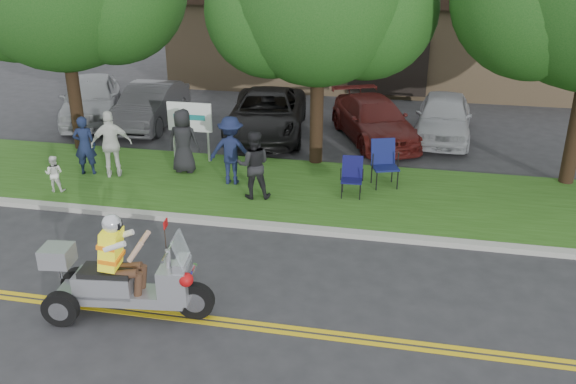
% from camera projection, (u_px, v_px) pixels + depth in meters
% --- Properties ---
extents(ground, '(120.00, 120.00, 0.00)m').
position_uv_depth(ground, '(221.00, 304.00, 10.58)').
color(ground, '#28282B').
rests_on(ground, ground).
extents(centerline_near, '(60.00, 0.10, 0.01)m').
position_uv_depth(centerline_near, '(210.00, 323.00, 10.06)').
color(centerline_near, gold).
rests_on(centerline_near, ground).
extents(centerline_far, '(60.00, 0.10, 0.01)m').
position_uv_depth(centerline_far, '(213.00, 318.00, 10.20)').
color(centerline_far, gold).
rests_on(centerline_far, ground).
extents(curb, '(60.00, 0.25, 0.12)m').
position_uv_depth(curb, '(263.00, 226.00, 13.31)').
color(curb, '#A8A89E').
rests_on(curb, ground).
extents(grass_verge, '(60.00, 4.00, 0.10)m').
position_uv_depth(grass_verge, '(283.00, 189.00, 15.25)').
color(grass_verge, '#264D14').
rests_on(grass_verge, ground).
extents(commercial_building, '(18.00, 8.20, 4.00)m').
position_uv_depth(commercial_building, '(394.00, 32.00, 26.53)').
color(commercial_building, '#9E7F5B').
rests_on(commercial_building, ground).
extents(business_sign, '(1.25, 0.06, 1.75)m').
position_uv_depth(business_sign, '(190.00, 120.00, 16.58)').
color(business_sign, silver).
rests_on(business_sign, ground).
extents(trike_scooter, '(2.83, 1.01, 1.85)m').
position_uv_depth(trike_scooter, '(121.00, 281.00, 10.07)').
color(trike_scooter, black).
rests_on(trike_scooter, ground).
extents(lawn_chair_a, '(0.52, 0.54, 0.94)m').
position_uv_depth(lawn_chair_a, '(352.00, 174.00, 14.60)').
color(lawn_chair_a, black).
rests_on(lawn_chair_a, grass_verge).
extents(lawn_chair_b, '(0.78, 0.79, 1.16)m').
position_uv_depth(lawn_chair_b, '(384.00, 160.00, 15.15)').
color(lawn_chair_b, black).
rests_on(lawn_chair_b, grass_verge).
extents(spectator_adult_left, '(0.65, 0.51, 1.56)m').
position_uv_depth(spectator_adult_left, '(85.00, 145.00, 15.78)').
color(spectator_adult_left, '#151D3B').
rests_on(spectator_adult_left, grass_verge).
extents(spectator_adult_mid, '(0.92, 0.78, 1.65)m').
position_uv_depth(spectator_adult_mid, '(254.00, 165.00, 14.33)').
color(spectator_adult_mid, black).
rests_on(spectator_adult_mid, grass_verge).
extents(spectator_adult_right, '(1.10, 0.82, 1.74)m').
position_uv_depth(spectator_adult_right, '(112.00, 144.00, 15.59)').
color(spectator_adult_right, silver).
rests_on(spectator_adult_right, grass_verge).
extents(spectator_chair_a, '(1.16, 0.73, 1.73)m').
position_uv_depth(spectator_chair_a, '(231.00, 150.00, 15.15)').
color(spectator_chair_a, '#161D3E').
rests_on(spectator_chair_a, grass_verge).
extents(spectator_chair_b, '(0.83, 0.54, 1.70)m').
position_uv_depth(spectator_chair_b, '(183.00, 141.00, 15.89)').
color(spectator_chair_b, black).
rests_on(spectator_chair_b, grass_verge).
extents(child_right, '(0.50, 0.42, 0.91)m').
position_uv_depth(child_right, '(54.00, 174.00, 14.82)').
color(child_right, white).
rests_on(child_right, grass_verge).
extents(parked_car_far_left, '(3.49, 4.92, 1.56)m').
position_uv_depth(parked_car_far_left, '(91.00, 98.00, 20.70)').
color(parked_car_far_left, '#9B9DA2').
rests_on(parked_car_far_left, ground).
extents(parked_car_left, '(1.69, 4.28, 1.39)m').
position_uv_depth(parked_car_left, '(150.00, 105.00, 20.18)').
color(parked_car_left, '#323235').
rests_on(parked_car_left, ground).
extents(parked_car_mid, '(2.95, 5.27, 1.39)m').
position_uv_depth(parked_car_mid, '(267.00, 114.00, 19.24)').
color(parked_car_mid, black).
rests_on(parked_car_mid, ground).
extents(parked_car_right, '(3.42, 4.76, 1.28)m').
position_uv_depth(parked_car_right, '(374.00, 120.00, 18.80)').
color(parked_car_right, '#4C1411').
rests_on(parked_car_right, ground).
extents(parked_car_far_right, '(1.90, 4.20, 1.40)m').
position_uv_depth(parked_car_far_right, '(444.00, 116.00, 18.94)').
color(parked_car_far_right, '#9FA1A6').
rests_on(parked_car_far_right, ground).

